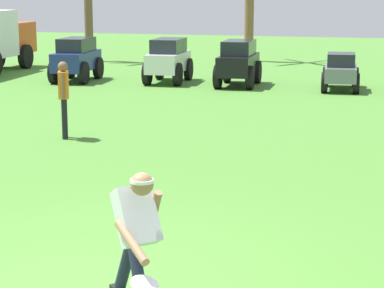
{
  "coord_description": "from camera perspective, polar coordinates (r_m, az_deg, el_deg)",
  "views": [
    {
      "loc": [
        2.93,
        -6.66,
        3.01
      ],
      "look_at": [
        0.16,
        2.99,
        0.9
      ],
      "focal_mm": 70.0,
      "sensor_mm": 36.0,
      "label": 1
    }
  ],
  "objects": [
    {
      "name": "ground_plane",
      "position": [
        7.87,
        -7.27,
        -10.7
      ],
      "size": [
        80.0,
        80.0,
        0.0
      ],
      "primitive_type": "plane",
      "color": "#498230"
    },
    {
      "name": "frisbee_thrower",
      "position": [
        6.95,
        -4.28,
        -6.79
      ],
      "size": [
        0.74,
        0.98,
        1.39
      ],
      "color": "#191E38",
      "rests_on": "ground_plane"
    },
    {
      "name": "frisbee_in_flight",
      "position": [
        6.47,
        -3.65,
        -10.62
      ],
      "size": [
        0.32,
        0.33,
        0.09
      ],
      "color": "white"
    },
    {
      "name": "teammate_near_sideline",
      "position": [
        15.25,
        -9.75,
        3.9
      ],
      "size": [
        0.32,
        0.48,
        1.56
      ],
      "color": "black",
      "rests_on": "ground_plane"
    },
    {
      "name": "parked_car_slot_a",
      "position": [
        24.76,
        -8.8,
        6.48
      ],
      "size": [
        1.38,
        2.44,
        1.4
      ],
      "color": "navy",
      "rests_on": "ground_plane"
    },
    {
      "name": "parked_car_slot_b",
      "position": [
        24.11,
        -1.81,
        6.47
      ],
      "size": [
        1.31,
        2.41,
        1.4
      ],
      "color": "silver",
      "rests_on": "ground_plane"
    },
    {
      "name": "parked_car_slot_c",
      "position": [
        23.31,
        3.56,
        6.26
      ],
      "size": [
        1.27,
        2.39,
        1.4
      ],
      "color": "black",
      "rests_on": "ground_plane"
    },
    {
      "name": "parked_car_slot_d",
      "position": [
        22.77,
        11.27,
        5.48
      ],
      "size": [
        1.26,
        2.27,
        1.1
      ],
      "color": "slate",
      "rests_on": "ground_plane"
    }
  ]
}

